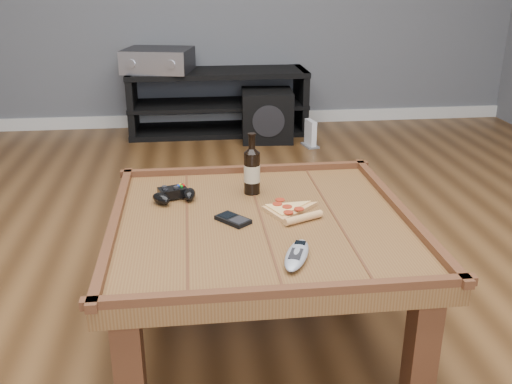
{
  "coord_description": "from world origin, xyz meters",
  "views": [
    {
      "loc": [
        -0.22,
        -1.74,
        1.24
      ],
      "look_at": [
        -0.01,
        0.07,
        0.52
      ],
      "focal_mm": 40.0,
      "sensor_mm": 36.0,
      "label": 1
    }
  ],
  "objects": [
    {
      "name": "game_console",
      "position": [
        0.66,
        2.28,
        0.09
      ],
      "size": [
        0.12,
        0.17,
        0.2
      ],
      "rotation": [
        0.0,
        0.0,
        0.2
      ],
      "color": "slate",
      "rests_on": "ground"
    },
    {
      "name": "baseboard",
      "position": [
        0.0,
        2.99,
        0.05
      ],
      "size": [
        5.0,
        0.02,
        0.1
      ],
      "primitive_type": "cube",
      "color": "silver",
      "rests_on": "ground"
    },
    {
      "name": "coffee_table",
      "position": [
        0.0,
        0.0,
        0.39
      ],
      "size": [
        1.03,
        1.03,
        0.48
      ],
      "color": "#593519",
      "rests_on": "ground"
    },
    {
      "name": "pizza_slice",
      "position": [
        0.1,
        0.04,
        0.46
      ],
      "size": [
        0.25,
        0.3,
        0.03
      ],
      "rotation": [
        0.0,
        0.0,
        0.42
      ],
      "color": "tan",
      "rests_on": "coffee_table"
    },
    {
      "name": "media_console",
      "position": [
        0.0,
        2.75,
        0.25
      ],
      "size": [
        1.4,
        0.45,
        0.5
      ],
      "color": "black",
      "rests_on": "ground"
    },
    {
      "name": "av_receiver",
      "position": [
        -0.45,
        2.74,
        0.59
      ],
      "size": [
        0.57,
        0.51,
        0.17
      ],
      "rotation": [
        0.0,
        0.0,
        -0.23
      ],
      "color": "black",
      "rests_on": "media_console"
    },
    {
      "name": "ground",
      "position": [
        0.0,
        0.0,
        0.0
      ],
      "size": [
        6.0,
        6.0,
        0.0
      ],
      "primitive_type": "plane",
      "color": "#3F2612",
      "rests_on": "ground"
    },
    {
      "name": "game_controller",
      "position": [
        -0.29,
        0.2,
        0.47
      ],
      "size": [
        0.17,
        0.14,
        0.05
      ],
      "rotation": [
        0.0,
        0.0,
        0.3
      ],
      "color": "black",
      "rests_on": "coffee_table"
    },
    {
      "name": "remote_control",
      "position": [
        0.07,
        -0.3,
        0.46
      ],
      "size": [
        0.13,
        0.21,
        0.03
      ],
      "rotation": [
        0.0,
        0.0,
        -0.36
      ],
      "color": "gray",
      "rests_on": "coffee_table"
    },
    {
      "name": "smartphone",
      "position": [
        -0.1,
        -0.01,
        0.46
      ],
      "size": [
        0.12,
        0.13,
        0.02
      ],
      "rotation": [
        0.0,
        0.0,
        0.7
      ],
      "color": "black",
      "rests_on": "coffee_table"
    },
    {
      "name": "beer_bottle",
      "position": [
        -0.01,
        0.24,
        0.54
      ],
      "size": [
        0.06,
        0.06,
        0.23
      ],
      "color": "black",
      "rests_on": "coffee_table"
    },
    {
      "name": "subwoofer",
      "position": [
        0.36,
        2.51,
        0.19
      ],
      "size": [
        0.4,
        0.41,
        0.38
      ],
      "rotation": [
        0.0,
        0.0,
        -0.07
      ],
      "color": "black",
      "rests_on": "ground"
    }
  ]
}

